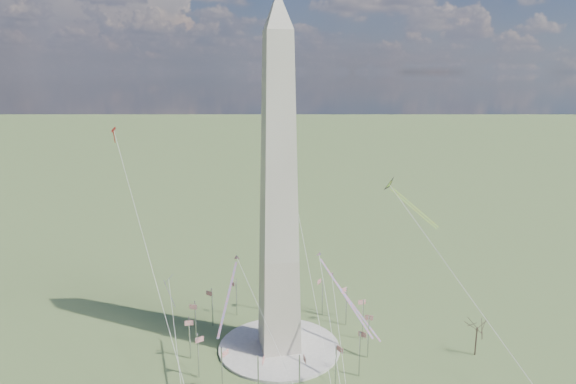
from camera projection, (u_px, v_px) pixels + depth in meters
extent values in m
plane|color=#4A5D2E|center=(279.00, 349.00, 152.68)|extent=(2000.00, 2000.00, 0.00)
cylinder|color=beige|center=(279.00, 347.00, 152.59)|extent=(36.00, 36.00, 0.80)
pyramid|color=beige|center=(278.00, 10.00, 130.85)|extent=(9.90, 9.90, 10.00)
cylinder|color=#B4B6BA|center=(363.00, 320.00, 156.45)|extent=(0.36, 0.36, 13.00)
cube|color=red|center=(362.00, 302.00, 156.48)|extent=(2.40, 0.08, 1.50)
cylinder|color=#B4B6BA|center=(346.00, 306.00, 165.53)|extent=(0.36, 0.36, 13.00)
cube|color=red|center=(344.00, 290.00, 165.37)|extent=(2.25, 0.99, 1.50)
cylinder|color=#B4B6BA|center=(322.00, 297.00, 172.43)|extent=(0.36, 0.36, 13.00)
cube|color=red|center=(319.00, 282.00, 171.91)|extent=(1.75, 1.75, 1.50)
cylinder|color=#B4B6BA|center=(294.00, 292.00, 176.09)|extent=(0.36, 0.36, 13.00)
cube|color=red|center=(291.00, 278.00, 175.11)|extent=(0.99, 2.25, 1.50)
cylinder|color=#B4B6BA|center=(265.00, 293.00, 175.96)|extent=(0.36, 0.36, 13.00)
cube|color=red|center=(261.00, 278.00, 174.49)|extent=(0.08, 2.40, 1.50)
cylinder|color=#B4B6BA|center=(237.00, 298.00, 172.07)|extent=(0.36, 0.36, 13.00)
cube|color=red|center=(233.00, 284.00, 170.14)|extent=(0.99, 2.25, 1.50)
cylinder|color=#B4B6BA|center=(212.00, 307.00, 165.00)|extent=(0.36, 0.36, 13.00)
cube|color=red|center=(209.00, 293.00, 162.73)|extent=(1.75, 1.75, 1.50)
cylinder|color=#B4B6BA|center=(196.00, 321.00, 155.82)|extent=(0.36, 0.36, 13.00)
cube|color=red|center=(193.00, 307.00, 153.37)|extent=(2.25, 0.99, 1.50)
cylinder|color=#B4B6BA|center=(190.00, 338.00, 145.95)|extent=(0.36, 0.36, 13.00)
cube|color=red|center=(189.00, 323.00, 143.50)|extent=(2.40, 0.08, 1.50)
cylinder|color=#B4B6BA|center=(198.00, 356.00, 136.87)|extent=(0.36, 0.36, 13.00)
cube|color=red|center=(199.00, 340.00, 134.62)|extent=(2.25, 0.99, 1.50)
cylinder|color=#B4B6BA|center=(222.00, 371.00, 129.97)|extent=(0.36, 0.36, 13.00)
cube|color=red|center=(225.00, 353.00, 128.08)|extent=(1.75, 1.75, 1.50)
cylinder|color=#B4B6BA|center=(258.00, 379.00, 126.31)|extent=(0.36, 0.36, 13.00)
cube|color=red|center=(263.00, 360.00, 124.87)|extent=(0.99, 2.25, 1.50)
cylinder|color=#B4B6BA|center=(299.00, 379.00, 126.44)|extent=(0.36, 0.36, 13.00)
cube|color=red|center=(305.00, 359.00, 125.49)|extent=(0.08, 2.40, 1.50)
cylinder|color=#B4B6BA|center=(336.00, 370.00, 130.33)|extent=(0.36, 0.36, 13.00)
cube|color=red|center=(340.00, 349.00, 129.84)|extent=(0.99, 2.25, 1.50)
cylinder|color=#B4B6BA|center=(360.00, 354.00, 137.40)|extent=(0.36, 0.36, 13.00)
cube|color=red|center=(362.00, 334.00, 137.26)|extent=(1.75, 1.75, 1.50)
cylinder|color=#B4B6BA|center=(368.00, 337.00, 146.58)|extent=(0.36, 0.36, 13.00)
cube|color=red|center=(369.00, 318.00, 146.61)|extent=(2.25, 0.99, 1.50)
cylinder|color=#45322A|center=(476.00, 341.00, 148.26)|extent=(0.40, 0.40, 8.75)
cube|color=yellow|center=(415.00, 207.00, 156.89)|extent=(11.34, 10.60, 10.57)
cube|color=yellow|center=(413.00, 209.00, 155.28)|extent=(11.34, 10.60, 10.57)
cube|color=navy|center=(169.00, 279.00, 145.46)|extent=(2.62, 3.63, 2.73)
cube|color=#F34A26|center=(169.00, 294.00, 146.49)|extent=(2.88, 2.35, 9.45)
cube|color=#F34A26|center=(345.00, 296.00, 137.64)|extent=(8.68, 21.60, 14.33)
cube|color=#F34A26|center=(228.00, 298.00, 132.22)|extent=(7.44, 18.73, 12.38)
cube|color=#F34A26|center=(356.00, 309.00, 151.26)|extent=(9.37, 18.44, 12.66)
cube|color=red|center=(114.00, 130.00, 156.80)|extent=(1.61, 1.85, 1.83)
cube|color=red|center=(114.00, 136.00, 157.26)|extent=(0.45, 1.59, 4.21)
cube|color=silver|center=(280.00, 117.00, 182.22)|extent=(1.54, 2.37, 1.88)
cube|color=silver|center=(280.00, 123.00, 182.69)|extent=(1.04, 1.52, 4.33)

